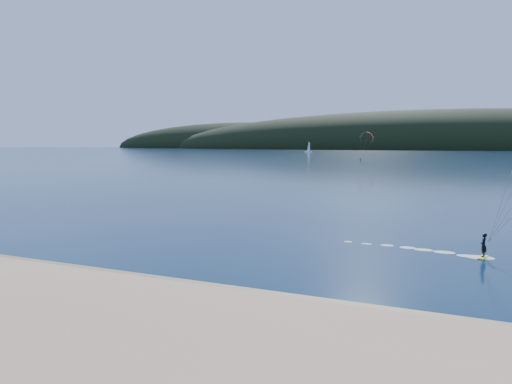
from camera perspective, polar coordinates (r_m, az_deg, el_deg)
ground at (r=24.98m, az=-13.61°, el=-13.42°), size 1800.00×1800.00×0.00m
wet_sand at (r=28.46m, az=-7.91°, el=-10.83°), size 220.00×2.50×0.10m
headland at (r=763.94m, az=23.60°, el=4.55°), size 1200.00×310.00×140.00m
kitesurfer_far at (r=220.76m, az=12.59°, el=5.96°), size 7.08×5.49×12.38m
sailboat at (r=449.47m, az=6.07°, el=4.66°), size 7.40×4.57×10.29m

